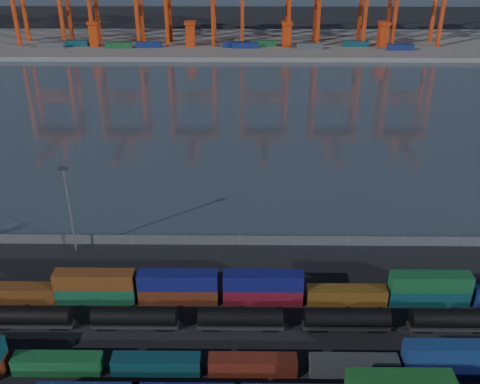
{
  "coord_description": "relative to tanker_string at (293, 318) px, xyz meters",
  "views": [
    {
      "loc": [
        0.91,
        -56.34,
        53.36
      ],
      "look_at": [
        0.0,
        30.0,
        10.0
      ],
      "focal_mm": 40.0,
      "sensor_mm": 36.0,
      "label": 1
    }
  ],
  "objects": [
    {
      "name": "far_quay",
      "position": [
        -8.07,
        204.99,
        -0.97
      ],
      "size": [
        700.0,
        70.0,
        2.0
      ],
      "primitive_type": "cube",
      "color": "#514F4C",
      "rests_on": "ground"
    },
    {
      "name": "container_row_mid",
      "position": [
        -18.25,
        -8.58,
        -0.31
      ],
      "size": [
        141.0,
        2.38,
        5.07
      ],
      "color": "#444649",
      "rests_on": "ground"
    },
    {
      "name": "ground",
      "position": [
        -8.07,
        -5.01,
        -1.97
      ],
      "size": [
        700.0,
        700.0,
        0.0
      ],
      "primitive_type": "plane",
      "color": "black",
      "rests_on": "ground"
    },
    {
      "name": "quay_containers",
      "position": [
        -19.06,
        190.45,
        1.33
      ],
      "size": [
        172.58,
        10.99,
        2.6
      ],
      "color": "navy",
      "rests_on": "far_quay"
    },
    {
      "name": "waterfront_fence",
      "position": [
        -8.07,
        22.99,
        -0.97
      ],
      "size": [
        160.12,
        0.12,
        2.2
      ],
      "color": "#595B5E",
      "rests_on": "ground"
    },
    {
      "name": "yard_light_mast",
      "position": [
        -38.07,
        20.99,
        7.33
      ],
      "size": [
        1.6,
        0.4,
        16.6
      ],
      "color": "slate",
      "rests_on": "ground"
    },
    {
      "name": "container_row_north",
      "position": [
        -1.56,
        6.34,
        0.14
      ],
      "size": [
        141.81,
        2.53,
        5.38
      ],
      "color": "navy",
      "rests_on": "ground"
    },
    {
      "name": "straddle_carriers",
      "position": [
        -10.57,
        194.99,
        5.85
      ],
      "size": [
        140.0,
        7.0,
        11.1
      ],
      "color": "#BF330D",
      "rests_on": "far_quay"
    },
    {
      "name": "harbor_water",
      "position": [
        -8.07,
        99.99,
        -1.96
      ],
      "size": [
        700.0,
        700.0,
        0.0
      ],
      "primitive_type": "plane",
      "color": "#2E3943",
      "rests_on": "ground"
    },
    {
      "name": "tanker_string",
      "position": [
        0.0,
        0.0,
        0.0
      ],
      "size": [
        121.28,
        2.74,
        3.93
      ],
      "color": "black",
      "rests_on": "ground"
    }
  ]
}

